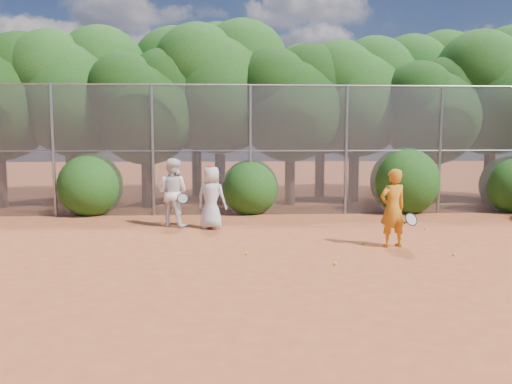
{
  "coord_description": "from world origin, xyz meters",
  "views": [
    {
      "loc": [
        -1.6,
        -9.47,
        2.43
      ],
      "look_at": [
        -1.0,
        2.5,
        1.1
      ],
      "focal_mm": 35.0,
      "sensor_mm": 36.0,
      "label": 1
    }
  ],
  "objects": [
    {
      "name": "bush_2",
      "position": [
        4.0,
        6.3,
        1.1
      ],
      "size": [
        2.2,
        2.2,
        2.2
      ],
      "primitive_type": "sphere",
      "color": "#174210",
      "rests_on": "ground"
    },
    {
      "name": "tree_11",
      "position": [
        2.06,
        10.64,
        4.16
      ],
      "size": [
        4.64,
        4.03,
        6.35
      ],
      "color": "black",
      "rests_on": "ground"
    },
    {
      "name": "ball_1",
      "position": [
        2.44,
        2.01,
        0.03
      ],
      "size": [
        0.07,
        0.07,
        0.07
      ],
      "primitive_type": "sphere",
      "color": "#B0D126",
      "rests_on": "ground"
    },
    {
      "name": "player_yellow",
      "position": [
        1.95,
        1.22,
        0.87
      ],
      "size": [
        0.88,
        0.61,
        1.74
      ],
      "rotation": [
        0.0,
        0.0,
        3.42
      ],
      "color": "#C57617",
      "rests_on": "ground"
    },
    {
      "name": "ground",
      "position": [
        0.0,
        0.0,
        0.0
      ],
      "size": [
        80.0,
        80.0,
        0.0
      ],
      "primitive_type": "plane",
      "color": "#A44925",
      "rests_on": "ground"
    },
    {
      "name": "bush_3",
      "position": [
        7.5,
        6.3,
        0.95
      ],
      "size": [
        1.9,
        1.9,
        1.9
      ],
      "primitive_type": "sphere",
      "color": "#174210",
      "rests_on": "ground"
    },
    {
      "name": "ball_4",
      "position": [
        -1.29,
        0.64,
        0.03
      ],
      "size": [
        0.07,
        0.07,
        0.07
      ],
      "primitive_type": "sphere",
      "color": "#B0D126",
      "rests_on": "ground"
    },
    {
      "name": "tree_2",
      "position": [
        -4.45,
        7.83,
        3.58
      ],
      "size": [
        3.99,
        3.47,
        5.47
      ],
      "color": "black",
      "rests_on": "ground"
    },
    {
      "name": "fence_back",
      "position": [
        -0.12,
        6.0,
        2.05
      ],
      "size": [
        20.05,
        0.09,
        4.03
      ],
      "color": "gray",
      "rests_on": "ground"
    },
    {
      "name": "player_teen",
      "position": [
        -2.12,
        3.63,
        0.84
      ],
      "size": [
        0.96,
        0.82,
        1.69
      ],
      "rotation": [
        0.0,
        0.0,
        2.72
      ],
      "color": "silver",
      "rests_on": "ground"
    },
    {
      "name": "tree_10",
      "position": [
        -2.93,
        11.05,
        4.63
      ],
      "size": [
        5.15,
        4.48,
        7.06
      ],
      "color": "black",
      "rests_on": "ground"
    },
    {
      "name": "tree_7",
      "position": [
        8.06,
        8.64,
        4.28
      ],
      "size": [
        4.77,
        4.14,
        6.53
      ],
      "color": "black",
      "rests_on": "ground"
    },
    {
      "name": "tree_12",
      "position": [
        6.56,
        11.24,
        4.51
      ],
      "size": [
        5.02,
        4.37,
        6.88
      ],
      "color": "black",
      "rests_on": "ground"
    },
    {
      "name": "bush_1",
      "position": [
        -1.0,
        6.3,
        0.9
      ],
      "size": [
        1.8,
        1.8,
        1.8
      ],
      "primitive_type": "sphere",
      "color": "#174210",
      "rests_on": "ground"
    },
    {
      "name": "ball_3",
      "position": [
        2.95,
        0.31,
        0.03
      ],
      "size": [
        0.07,
        0.07,
        0.07
      ],
      "primitive_type": "sphere",
      "color": "#B0D126",
      "rests_on": "ground"
    },
    {
      "name": "tree_1",
      "position": [
        -6.94,
        8.54,
        4.16
      ],
      "size": [
        4.64,
        4.03,
        6.35
      ],
      "color": "black",
      "rests_on": "ground"
    },
    {
      "name": "tree_3",
      "position": [
        -1.94,
        8.84,
        4.4
      ],
      "size": [
        4.89,
        4.26,
        6.7
      ],
      "color": "black",
      "rests_on": "ground"
    },
    {
      "name": "ball_0",
      "position": [
        1.37,
        1.47,
        0.03
      ],
      "size": [
        0.07,
        0.07,
        0.07
      ],
      "primitive_type": "sphere",
      "color": "#B0D126",
      "rests_on": "ground"
    },
    {
      "name": "bush_0",
      "position": [
        -6.0,
        6.3,
        1.0
      ],
      "size": [
        2.0,
        2.0,
        2.0
      ],
      "primitive_type": "sphere",
      "color": "#174210",
      "rests_on": "ground"
    },
    {
      "name": "player_white",
      "position": [
        -3.19,
        4.06,
        0.93
      ],
      "size": [
        1.1,
        1.0,
        1.85
      ],
      "rotation": [
        0.0,
        0.0,
        2.74
      ],
      "color": "white",
      "rests_on": "ground"
    },
    {
      "name": "tree_5",
      "position": [
        3.06,
        9.04,
        4.05
      ],
      "size": [
        4.51,
        3.92,
        6.17
      ],
      "color": "black",
      "rests_on": "ground"
    },
    {
      "name": "tree_6",
      "position": [
        5.55,
        8.03,
        3.47
      ],
      "size": [
        3.86,
        3.36,
        5.29
      ],
      "color": "black",
      "rests_on": "ground"
    },
    {
      "name": "tree_9",
      "position": [
        -7.94,
        10.84,
        4.34
      ],
      "size": [
        4.83,
        4.2,
        6.62
      ],
      "color": "black",
      "rests_on": "ground"
    },
    {
      "name": "tree_4",
      "position": [
        0.55,
        8.24,
        3.76
      ],
      "size": [
        4.19,
        3.64,
        5.73
      ],
      "color": "black",
      "rests_on": "ground"
    },
    {
      "name": "ball_5",
      "position": [
        3.49,
        3.21,
        0.03
      ],
      "size": [
        0.07,
        0.07,
        0.07
      ],
      "primitive_type": "sphere",
      "color": "#B0D126",
      "rests_on": "ground"
    },
    {
      "name": "ball_2",
      "position": [
        0.36,
        -0.3,
        0.03
      ],
      "size": [
        0.07,
        0.07,
        0.07
      ],
      "primitive_type": "sphere",
      "color": "#B0D126",
      "rests_on": "ground"
    }
  ]
}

